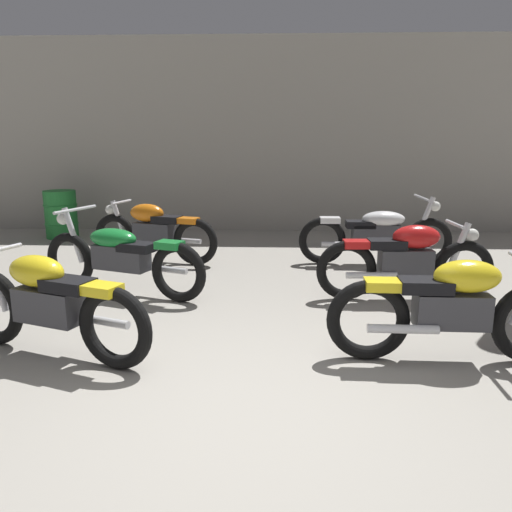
% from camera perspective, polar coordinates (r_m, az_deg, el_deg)
% --- Properties ---
extents(ground_plane, '(60.00, 60.00, 0.00)m').
position_cam_1_polar(ground_plane, '(3.53, -1.56, -17.04)').
color(ground_plane, gray).
extents(back_wall, '(13.26, 0.24, 3.60)m').
position_cam_1_polar(back_wall, '(10.00, 1.16, 13.23)').
color(back_wall, '#9E998E').
rests_on(back_wall, ground).
extents(motorcycle_left_row_0, '(1.89, 0.80, 0.88)m').
position_cam_1_polar(motorcycle_left_row_0, '(4.53, -22.15, -4.80)').
color(motorcycle_left_row_0, black).
rests_on(motorcycle_left_row_0, ground).
extents(motorcycle_left_row_1, '(2.08, 0.96, 0.97)m').
position_cam_1_polar(motorcycle_left_row_1, '(6.04, -14.88, 0.01)').
color(motorcycle_left_row_1, black).
rests_on(motorcycle_left_row_1, ground).
extents(motorcycle_left_row_2, '(1.93, 0.69, 0.88)m').
position_cam_1_polar(motorcycle_left_row_2, '(7.55, -11.37, 2.79)').
color(motorcycle_left_row_2, black).
rests_on(motorcycle_left_row_2, ground).
extents(motorcycle_right_row_0, '(1.97, 0.48, 0.88)m').
position_cam_1_polar(motorcycle_right_row_0, '(4.37, 21.08, -5.35)').
color(motorcycle_right_row_0, black).
rests_on(motorcycle_right_row_0, ground).
extents(motorcycle_right_row_1, '(1.97, 0.48, 0.88)m').
position_cam_1_polar(motorcycle_right_row_1, '(5.88, 16.43, -0.39)').
color(motorcycle_right_row_1, black).
rests_on(motorcycle_right_row_1, ground).
extents(motorcycle_right_row_2, '(2.17, 0.68, 0.97)m').
position_cam_1_polar(motorcycle_right_row_2, '(7.45, 13.28, 2.51)').
color(motorcycle_right_row_2, black).
rests_on(motorcycle_right_row_2, ground).
extents(oil_drum, '(0.59, 0.59, 0.85)m').
position_cam_1_polar(oil_drum, '(9.88, -20.90, 4.37)').
color(oil_drum, '#1E722D').
rests_on(oil_drum, ground).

